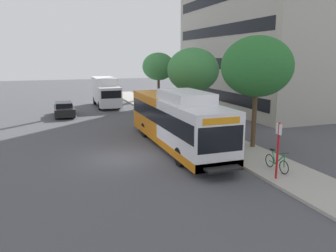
{
  "coord_description": "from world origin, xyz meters",
  "views": [
    {
      "loc": [
        -3.46,
        -17.6,
        5.59
      ],
      "look_at": [
        2.88,
        0.27,
        1.6
      ],
      "focal_mm": 35.39,
      "sensor_mm": 36.0,
      "label": 1
    }
  ],
  "objects": [
    {
      "name": "bus_stop_sign_pole",
      "position": [
        5.95,
        -5.79,
        1.65
      ],
      "size": [
        0.1,
        0.36,
        2.6
      ],
      "color": "red",
      "rests_on": "sidewalk_curb"
    },
    {
      "name": "sidewalk_curb",
      "position": [
        7.0,
        6.0,
        0.07
      ],
      "size": [
        3.0,
        56.0,
        0.14
      ],
      "primitive_type": "cube",
      "color": "#A8A399",
      "rests_on": "ground"
    },
    {
      "name": "ground_plane",
      "position": [
        0.0,
        8.0,
        0.0
      ],
      "size": [
        120.0,
        120.0,
        0.0
      ],
      "primitive_type": "plane",
      "color": "#4C4C51"
    },
    {
      "name": "box_truck_background",
      "position": [
        2.38,
        20.0,
        1.74
      ],
      "size": [
        2.32,
        7.01,
        3.25
      ],
      "color": "silver",
      "rests_on": "ground"
    },
    {
      "name": "bicycle_parked",
      "position": [
        6.66,
        -4.88,
        0.56
      ],
      "size": [
        0.52,
        1.76,
        1.02
      ],
      "color": "black",
      "rests_on": "sidewalk_curb"
    },
    {
      "name": "street_tree_near_stop",
      "position": [
        8.07,
        -0.73,
        5.01
      ],
      "size": [
        4.21,
        4.21,
        6.67
      ],
      "color": "#4C3823",
      "rests_on": "sidewalk_curb"
    },
    {
      "name": "transit_bus",
      "position": [
        3.76,
        1.19,
        1.7
      ],
      "size": [
        2.58,
        12.25,
        3.65
      ],
      "color": "white",
      "rests_on": "ground"
    },
    {
      "name": "lattice_comm_tower",
      "position": [
        18.83,
        33.34,
        10.55
      ],
      "size": [
        1.1,
        1.1,
        31.51
      ],
      "color": "#B7B7BC",
      "rests_on": "ground"
    },
    {
      "name": "parked_car_far_lane",
      "position": [
        -2.38,
        15.18,
        0.66
      ],
      "size": [
        1.8,
        4.5,
        1.33
      ],
      "color": "black",
      "rests_on": "ground"
    },
    {
      "name": "street_tree_mid_block",
      "position": [
        7.84,
        8.01,
        4.48
      ],
      "size": [
        4.32,
        4.32,
        6.18
      ],
      "color": "#4C3823",
      "rests_on": "sidewalk_curb"
    },
    {
      "name": "street_tree_far_block",
      "position": [
        8.03,
        17.96,
        4.48
      ],
      "size": [
        3.58,
        3.58,
        5.88
      ],
      "color": "#4C3823",
      "rests_on": "sidewalk_curb"
    }
  ]
}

